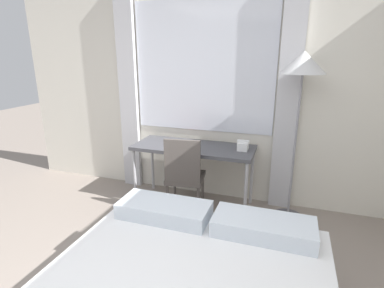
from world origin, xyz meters
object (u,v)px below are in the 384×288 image
(desk_chair, at_px, (184,173))
(book, at_px, (177,143))
(desk, at_px, (194,151))
(telephone, at_px, (243,146))
(standing_lamp, at_px, (302,76))

(desk_chair, relative_size, book, 4.03)
(desk, xyz_separation_m, desk_chair, (-0.01, -0.29, -0.17))
(telephone, xyz_separation_m, book, (-0.76, -0.04, -0.04))
(standing_lamp, distance_m, telephone, 0.93)
(standing_lamp, bearing_deg, telephone, 178.33)
(standing_lamp, bearing_deg, book, -179.15)
(desk_chair, height_order, telephone, desk_chair)
(desk, distance_m, telephone, 0.57)
(desk_chair, distance_m, book, 0.42)
(desk, relative_size, book, 6.08)
(standing_lamp, distance_m, book, 1.53)
(desk_chair, xyz_separation_m, book, (-0.19, 0.28, 0.24))
(telephone, height_order, book, telephone)
(standing_lamp, xyz_separation_m, book, (-1.30, -0.02, -0.80))
(standing_lamp, bearing_deg, desk_chair, -164.77)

